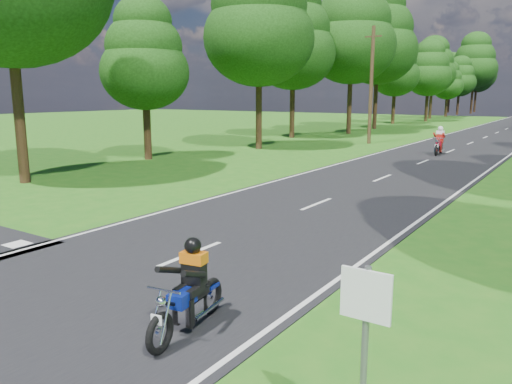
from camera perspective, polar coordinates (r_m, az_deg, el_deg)
The scene contains 7 objects.
ground at distance 9.69m, azimuth -15.34°, elevation -9.99°, with size 160.00×160.00×0.00m, color #216316.
main_road at distance 56.38m, azimuth 26.72°, elevation 6.46°, with size 7.00×140.00×0.02m, color black.
road_markings at distance 54.54m, azimuth 26.32°, elevation 6.39°, with size 7.40×140.00×0.01m.
telegraph_pole at distance 36.24m, azimuth 13.04°, elevation 11.85°, with size 1.20×0.26×8.00m.
road_sign at distance 4.59m, azimuth 12.30°, elevation -16.10°, with size 0.45×0.07×2.00m.
rider_near_blue at distance 7.35m, azimuth -7.89°, elevation -10.67°, with size 0.55×1.66×1.38m, color navy, non-canonical shape.
rider_far_red at distance 30.50m, azimuth 20.21°, elevation 5.55°, with size 0.65×1.95×1.63m, color #B50D29, non-canonical shape.
Camera 1 is at (6.92, -5.85, 3.42)m, focal length 35.00 mm.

